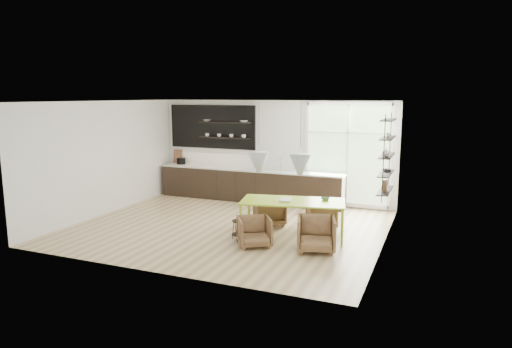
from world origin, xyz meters
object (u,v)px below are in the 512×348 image
armchair_front_left (254,232)px  armchair_front_right (316,234)px  dining_table (293,203)px  armchair_back_left (269,211)px  armchair_back_right (321,215)px  wire_stool (239,227)px

armchair_front_left → armchair_front_right: (1.24, 0.18, 0.04)m
dining_table → armchair_back_left: dining_table is taller
armchair_back_left → armchair_front_right: (1.51, -1.40, 0.03)m
dining_table → armchair_back_right: 1.12m
armchair_front_left → wire_stool: armchair_front_left is taller
armchair_back_right → armchair_front_right: bearing=74.9°
armchair_back_right → wire_stool: armchair_back_right is taller
armchair_back_left → armchair_back_right: size_ratio=1.07×
armchair_back_left → armchair_back_right: 1.22m
armchair_front_left → wire_stool: (-0.45, 0.25, -0.03)m
wire_stool → dining_table: bearing=31.9°
armchair_back_right → armchair_front_right: (0.30, -1.63, 0.05)m
armchair_back_left → dining_table: bearing=105.8°
armchair_front_left → dining_table: bearing=25.2°
armchair_front_right → wire_stool: 1.70m
armchair_back_left → armchair_front_left: size_ratio=1.06×
armchair_back_left → armchair_front_right: 2.06m
armchair_front_right → armchair_back_left: bearing=121.3°
dining_table → wire_stool: bearing=-159.8°
armchair_front_right → wire_stool: bearing=161.7°
armchair_back_right → armchair_front_left: 2.04m
dining_table → armchair_back_right: (0.40, 0.94, -0.45)m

